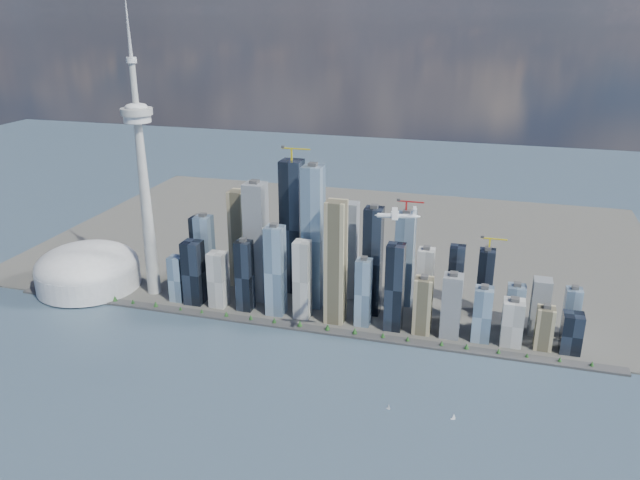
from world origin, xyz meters
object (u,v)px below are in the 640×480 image
(needle_tower, at_px, (143,177))
(dome_stadium, at_px, (88,269))
(sailboat_east, at_px, (453,417))
(airplane, at_px, (397,215))
(sailboat_west, at_px, (388,407))

(needle_tower, height_order, dome_stadium, needle_tower)
(needle_tower, relative_size, sailboat_east, 56.69)
(dome_stadium, bearing_deg, airplane, -13.97)
(sailboat_west, xyz_separation_m, sailboat_east, (89.06, 1.24, 0.35))
(dome_stadium, xyz_separation_m, sailboat_west, (648.82, -241.05, -36.67))
(needle_tower, bearing_deg, airplane, -18.73)
(needle_tower, distance_m, airplane, 524.88)
(needle_tower, xyz_separation_m, airplane, (496.65, -168.37, 22.13))
(airplane, relative_size, sailboat_west, 7.37)
(dome_stadium, bearing_deg, sailboat_west, -20.38)
(airplane, bearing_deg, dome_stadium, 156.60)
(needle_tower, relative_size, sailboat_west, 63.84)
(sailboat_west, bearing_deg, airplane, 111.81)
(dome_stadium, xyz_separation_m, sailboat_east, (737.88, -239.81, -36.32))
(needle_tower, xyz_separation_m, sailboat_east, (597.88, -249.81, -232.72))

